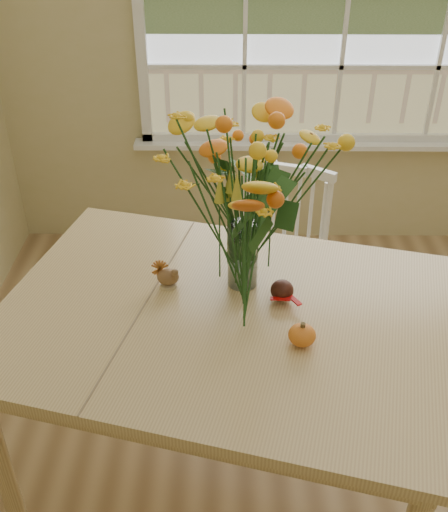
{
  "coord_description": "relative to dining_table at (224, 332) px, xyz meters",
  "views": [
    {
      "loc": [
        -0.63,
        -1.21,
        2.16
      ],
      "look_at": [
        -0.65,
        0.42,
        1.06
      ],
      "focal_mm": 42.0,
      "sensor_mm": 36.0,
      "label": 1
    }
  ],
  "objects": [
    {
      "name": "wall_back",
      "position": [
        0.65,
        1.85,
        0.61
      ],
      "size": [
        4.0,
        0.02,
        2.7
      ],
      "primitive_type": "cube",
      "color": "#C6BB7F",
      "rests_on": "floor"
    },
    {
      "name": "pumpkin",
      "position": [
        0.25,
        -0.16,
        0.13
      ],
      "size": [
        0.09,
        0.09,
        0.07
      ],
      "primitive_type": "ellipsoid",
      "color": "#CD4E18",
      "rests_on": "dining_table"
    },
    {
      "name": "windsor_chair",
      "position": [
        0.26,
        0.79,
        -0.21
      ],
      "size": [
        0.55,
        0.53,
        0.95
      ],
      "rotation": [
        0.0,
        0.0,
        -0.3
      ],
      "color": "white",
      "rests_on": "floor"
    },
    {
      "name": "turkey_figurine",
      "position": [
        -0.21,
        0.15,
        0.13
      ],
      "size": [
        0.08,
        0.06,
        0.1
      ],
      "rotation": [
        0.0,
        0.0,
        0.03
      ],
      "color": "#CCB78C",
      "rests_on": "dining_table"
    },
    {
      "name": "dining_table",
      "position": [
        0.0,
        0.0,
        0.0
      ],
      "size": [
        1.79,
        1.46,
        0.84
      ],
      "rotation": [
        0.0,
        0.0,
        -0.25
      ],
      "color": "tan",
      "rests_on": "floor"
    },
    {
      "name": "flower_vase",
      "position": [
        0.07,
        0.17,
        0.46
      ],
      "size": [
        0.52,
        0.52,
        0.62
      ],
      "color": "white",
      "rests_on": "dining_table"
    },
    {
      "name": "dark_gourd",
      "position": [
        0.2,
        0.07,
        0.13
      ],
      "size": [
        0.13,
        0.12,
        0.07
      ],
      "color": "#38160F",
      "rests_on": "dining_table"
    }
  ]
}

